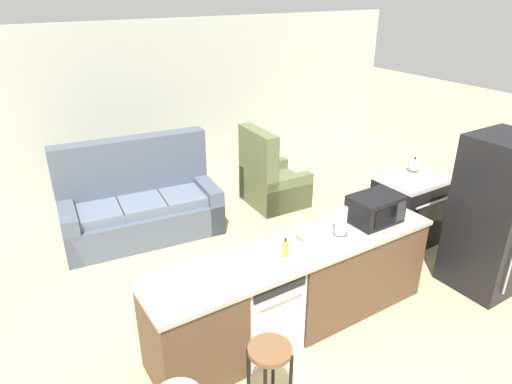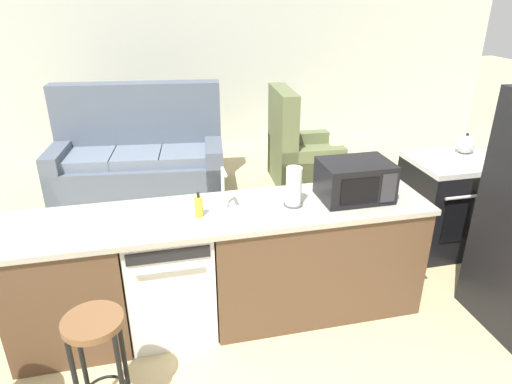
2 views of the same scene
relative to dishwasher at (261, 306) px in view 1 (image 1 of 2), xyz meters
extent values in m
plane|color=tan|center=(0.25, 0.00, -0.42)|extent=(24.00, 24.00, 0.00)
cube|color=beige|center=(0.55, 4.20, 0.88)|extent=(10.00, 0.06, 2.60)
cube|color=brown|center=(-0.68, 0.00, 0.01)|extent=(0.75, 0.62, 0.86)
cube|color=brown|center=(1.08, 0.00, 0.01)|extent=(1.55, 0.62, 0.86)
cube|color=#ADA899|center=(0.40, 0.00, 0.46)|extent=(2.94, 0.66, 0.04)
cube|color=black|center=(0.40, 0.00, -0.38)|extent=(2.86, 0.56, 0.08)
cube|color=white|center=(0.00, 0.00, 0.00)|extent=(0.58, 0.58, 0.84)
cube|color=black|center=(0.00, -0.30, 0.36)|extent=(0.52, 0.01, 0.08)
cylinder|color=#B2B2B7|center=(0.00, -0.31, 0.26)|extent=(0.44, 0.02, 0.02)
cube|color=black|center=(2.60, 0.55, 0.00)|extent=(0.76, 0.64, 0.85)
cube|color=black|center=(2.60, 0.22, 0.05)|extent=(0.53, 0.01, 0.43)
cylinder|color=silver|center=(2.60, 0.20, 0.28)|extent=(0.61, 0.03, 0.03)
cube|color=silver|center=(2.60, 0.55, 0.45)|extent=(0.76, 0.64, 0.05)
torus|color=black|center=(2.43, 0.42, 0.47)|extent=(0.16, 0.16, 0.01)
torus|color=black|center=(2.77, 0.42, 0.47)|extent=(0.16, 0.16, 0.01)
torus|color=black|center=(2.43, 0.68, 0.47)|extent=(0.16, 0.16, 0.01)
torus|color=black|center=(2.77, 0.68, 0.47)|extent=(0.16, 0.16, 0.01)
cube|color=black|center=(2.60, -0.55, 0.44)|extent=(0.72, 0.70, 1.72)
cylinder|color=#B2B2B7|center=(2.40, -0.92, 0.11)|extent=(0.02, 0.02, 0.75)
cube|color=black|center=(1.36, 0.00, 0.62)|extent=(0.50, 0.36, 0.28)
cube|color=black|center=(1.31, -0.18, 0.62)|extent=(0.27, 0.01, 0.18)
cube|color=#2D2D33|center=(1.53, -0.18, 0.62)|extent=(0.11, 0.01, 0.21)
cylinder|color=silver|center=(0.41, 0.07, 0.49)|extent=(0.07, 0.07, 0.03)
cylinder|color=silver|center=(0.41, 0.07, 0.64)|extent=(0.02, 0.02, 0.26)
cylinder|color=silver|center=(0.41, 0.00, 0.77)|extent=(0.02, 0.14, 0.02)
cylinder|color=#4C4C51|center=(0.90, -0.01, 0.49)|extent=(0.14, 0.14, 0.01)
cylinder|color=white|center=(0.90, -0.01, 0.63)|extent=(0.11, 0.11, 0.27)
cylinder|color=yellow|center=(0.23, -0.04, 0.55)|extent=(0.06, 0.06, 0.14)
cylinder|color=black|center=(0.23, -0.04, 0.64)|extent=(0.02, 0.02, 0.04)
sphere|color=#B2B2B7|center=(2.77, 0.68, 0.56)|extent=(0.17, 0.17, 0.17)
sphere|color=black|center=(2.77, 0.68, 0.66)|extent=(0.03, 0.03, 0.03)
cone|color=#B2B2B7|center=(2.85, 0.68, 0.58)|extent=(0.08, 0.04, 0.06)
cylinder|color=brown|center=(-0.42, -0.76, 0.30)|extent=(0.32, 0.32, 0.04)
cylinder|color=black|center=(-0.53, -0.65, -0.07)|extent=(0.03, 0.03, 0.70)
cylinder|color=black|center=(-0.31, -0.65, -0.07)|extent=(0.03, 0.03, 0.70)
cube|color=#515B6B|center=(-0.23, 2.52, -0.21)|extent=(2.09, 1.13, 0.42)
cube|color=#515B6B|center=(-0.19, 2.85, 0.21)|extent=(2.01, 0.47, 1.27)
cube|color=#515B6B|center=(-1.12, 2.63, -0.11)|extent=(0.30, 0.92, 0.62)
cube|color=#515B6B|center=(0.67, 2.41, -0.11)|extent=(0.30, 0.92, 0.62)
cube|color=slate|center=(-0.78, 2.53, 0.06)|extent=(0.63, 0.69, 0.12)
cube|color=slate|center=(-0.23, 2.47, 0.06)|extent=(0.63, 0.69, 0.12)
cube|color=slate|center=(0.31, 2.41, 0.06)|extent=(0.63, 0.69, 0.12)
cube|color=#667047|center=(1.83, 2.40, -0.22)|extent=(0.85, 0.90, 0.40)
cube|color=#667047|center=(1.53, 2.42, 0.18)|extent=(0.25, 0.86, 1.20)
cube|color=#667047|center=(1.81, 2.06, -0.15)|extent=(0.81, 0.21, 0.55)
cube|color=#667047|center=(1.85, 2.75, -0.15)|extent=(0.81, 0.21, 0.55)
camera|label=1|loc=(-1.83, -2.79, 2.68)|focal=32.00mm
camera|label=2|loc=(-0.02, -2.78, 1.89)|focal=32.00mm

